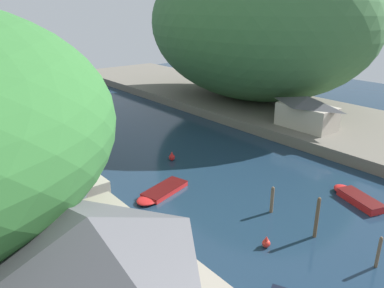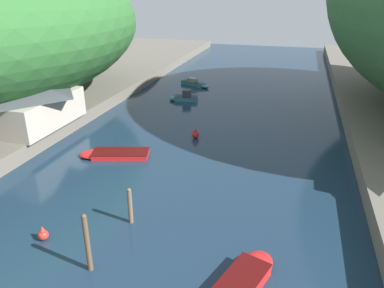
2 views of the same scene
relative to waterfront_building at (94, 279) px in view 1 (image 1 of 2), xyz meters
The scene contains 16 objects.
water_surface 28.20m from the waterfront_building, 45.72° to the left, with size 130.00×130.00×0.00m, color #192D42.
right_bank 48.48m from the waterfront_building, 24.29° to the left, with size 22.00×120.00×1.41m.
hillside_right 55.65m from the waterfront_building, 34.72° to the left, with size 30.91×43.27×25.63m.
waterfront_building is the anchor object (origin of this frame).
boathouse_shed 15.18m from the waterfront_building, 79.78° to the left, with size 7.40×10.03×4.68m.
right_bank_cottage 40.29m from the waterfront_building, 20.73° to the left, with size 4.48×8.27×4.38m.
boat_far_upstream 41.97m from the waterfront_building, 72.04° to the left, with size 5.14×3.38×1.14m.
boat_cabin_cruiser 34.78m from the waterfront_building, 67.22° to the left, with size 3.97×2.26×1.46m.
boat_small_dinghy 26.53m from the waterfront_building, ahead, with size 3.39×5.74×0.70m.
boat_white_cruiser 18.59m from the waterfront_building, 46.08° to the left, with size 6.44×3.60×0.50m.
mooring_post_nearest 19.34m from the waterfront_building, 16.56° to the right, with size 0.23×0.23×2.47m.
mooring_post_second 18.32m from the waterfront_building, ahead, with size 0.29×0.29×3.50m.
mooring_post_middle 19.12m from the waterfront_building, 12.50° to the left, with size 0.30×0.30×2.50m.
channel_buoy_near 27.01m from the waterfront_building, 46.10° to the left, with size 0.73×0.73×1.10m.
channel_buoy_far 14.78m from the waterfront_building, ahead, with size 0.63×0.63×0.94m.
person_on_quay 6.30m from the waterfront_building, 33.11° to the left, with size 0.32×0.43×1.69m.
Camera 1 is at (-24.80, -3.91, 17.18)m, focal length 35.00 mm.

